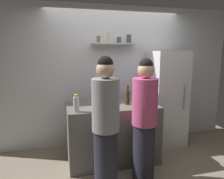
# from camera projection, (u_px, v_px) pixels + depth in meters

# --- Properties ---
(ground_plane) EXTENTS (5.28, 5.28, 0.00)m
(ground_plane) POSITION_uv_depth(u_px,v_px,m) (135.00, 172.00, 3.21)
(ground_plane) COLOR gray
(back_wall_assembly) EXTENTS (4.80, 0.32, 2.60)m
(back_wall_assembly) POSITION_uv_depth(u_px,v_px,m) (114.00, 76.00, 4.17)
(back_wall_assembly) COLOR white
(back_wall_assembly) RESTS_ON ground
(refrigerator) EXTENTS (0.63, 0.64, 1.78)m
(refrigerator) POSITION_uv_depth(u_px,v_px,m) (166.00, 98.00, 4.09)
(refrigerator) COLOR white
(refrigerator) RESTS_ON ground
(counter) EXTENTS (1.42, 0.75, 0.93)m
(counter) POSITION_uv_depth(u_px,v_px,m) (112.00, 133.00, 3.52)
(counter) COLOR #66605B
(counter) RESTS_ON ground
(baking_pan) EXTENTS (0.34, 0.24, 0.05)m
(baking_pan) POSITION_uv_depth(u_px,v_px,m) (144.00, 102.00, 3.51)
(baking_pan) COLOR gray
(baking_pan) RESTS_ON counter
(utensil_holder) EXTENTS (0.10, 0.10, 0.22)m
(utensil_holder) POSITION_uv_depth(u_px,v_px,m) (99.00, 105.00, 3.21)
(utensil_holder) COLOR #B2B2B7
(utensil_holder) RESTS_ON counter
(wine_bottle_amber_glass) EXTENTS (0.07, 0.07, 0.32)m
(wine_bottle_amber_glass) POSITION_uv_depth(u_px,v_px,m) (128.00, 97.00, 3.45)
(wine_bottle_amber_glass) COLOR #472814
(wine_bottle_amber_glass) RESTS_ON counter
(wine_bottle_green_glass) EXTENTS (0.07, 0.07, 0.35)m
(wine_bottle_green_glass) POSITION_uv_depth(u_px,v_px,m) (142.00, 92.00, 3.81)
(wine_bottle_green_glass) COLOR #19471E
(wine_bottle_green_glass) RESTS_ON counter
(water_bottle_plastic) EXTENTS (0.08, 0.08, 0.25)m
(water_bottle_plastic) POSITION_uv_depth(u_px,v_px,m) (76.00, 104.00, 3.03)
(water_bottle_plastic) COLOR silver
(water_bottle_plastic) RESTS_ON counter
(person_grey_hoodie) EXTENTS (0.34, 0.34, 1.72)m
(person_grey_hoodie) POSITION_uv_depth(u_px,v_px,m) (106.00, 127.00, 2.66)
(person_grey_hoodie) COLOR #262633
(person_grey_hoodie) RESTS_ON ground
(person_pink_top) EXTENTS (0.34, 0.34, 1.69)m
(person_pink_top) POSITION_uv_depth(u_px,v_px,m) (144.00, 121.00, 2.92)
(person_pink_top) COLOR #262633
(person_pink_top) RESTS_ON ground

